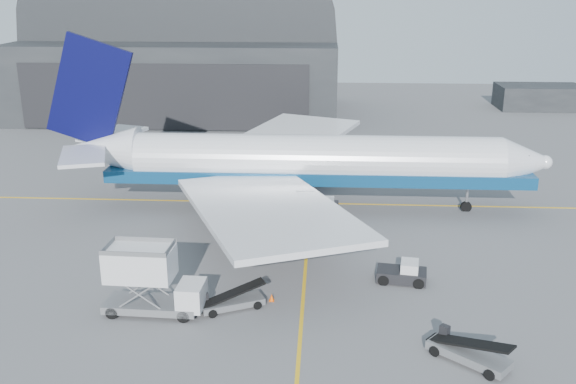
# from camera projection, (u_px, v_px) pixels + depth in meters

# --- Properties ---
(ground) EXTENTS (200.00, 200.00, 0.00)m
(ground) POSITION_uv_depth(u_px,v_px,m) (303.00, 298.00, 44.34)
(ground) COLOR #565659
(ground) RESTS_ON ground
(taxi_lines) EXTENTS (80.00, 42.12, 0.02)m
(taxi_lines) POSITION_uv_depth(u_px,v_px,m) (308.00, 230.00, 56.35)
(taxi_lines) COLOR gold
(taxi_lines) RESTS_ON ground
(hangar) EXTENTS (50.00, 28.30, 28.00)m
(hangar) POSITION_uv_depth(u_px,v_px,m) (182.00, 55.00, 104.15)
(hangar) COLOR black
(hangar) RESTS_ON ground
(distant_bldg_a) EXTENTS (14.00, 8.00, 4.00)m
(distant_bldg_a) POSITION_uv_depth(u_px,v_px,m) (538.00, 108.00, 110.54)
(distant_bldg_a) COLOR black
(distant_bldg_a) RESTS_ON ground
(airliner) EXTENTS (47.45, 46.01, 16.65)m
(airliner) POSITION_uv_depth(u_px,v_px,m) (297.00, 161.00, 60.58)
(airliner) COLOR white
(airliner) RESTS_ON ground
(catering_truck) EXTENTS (6.68, 2.77, 4.52)m
(catering_truck) POSITION_uv_depth(u_px,v_px,m) (150.00, 281.00, 41.74)
(catering_truck) COLOR slate
(catering_truck) RESTS_ON ground
(pushback_tug) EXTENTS (3.81, 2.56, 1.64)m
(pushback_tug) POSITION_uv_depth(u_px,v_px,m) (403.00, 274.00, 46.63)
(pushback_tug) COLOR black
(pushback_tug) RESTS_ON ground
(belt_loader_a) EXTENTS (4.50, 3.11, 1.73)m
(belt_loader_a) POSITION_uv_depth(u_px,v_px,m) (231.00, 301.00, 42.73)
(belt_loader_a) COLOR slate
(belt_loader_a) RESTS_ON ground
(belt_loader_b) EXTENTS (4.65, 4.29, 1.92)m
(belt_loader_b) POSITION_uv_depth(u_px,v_px,m) (468.00, 352.00, 36.75)
(belt_loader_b) COLOR slate
(belt_loader_b) RESTS_ON ground
(traffic_cone) EXTENTS (0.36, 0.36, 0.52)m
(traffic_cone) POSITION_uv_depth(u_px,v_px,m) (272.00, 297.00, 43.88)
(traffic_cone) COLOR #FF5708
(traffic_cone) RESTS_ON ground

